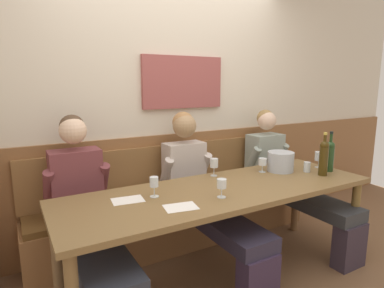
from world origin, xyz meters
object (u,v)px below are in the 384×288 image
object	(u,v)px
wine_bottle_amber_mid	(330,155)
person_right_seat	(86,211)
ice_bucket	(281,162)
wine_glass_center_rear	(283,156)
wine_glass_near_bucket	(154,183)
person_center_left_seat	(287,175)
wine_glass_mid_right	(319,157)
person_center_right_seat	(203,190)
wine_glass_center_front	(214,163)
wine_bottle_clear_water	(324,157)
dining_table	(223,198)
wine_glass_mid_left	(222,184)
wall_bench	(181,215)
water_tumbler_left	(307,167)
wine_glass_left_end	(263,162)

from	to	relation	value
wine_bottle_amber_mid	person_right_seat	bearing A→B (deg)	168.68
ice_bucket	wine_glass_center_rear	xyz separation A→B (m)	(0.15, 0.12, 0.01)
person_right_seat	wine_glass_near_bucket	bearing A→B (deg)	-30.92
person_right_seat	wine_glass_center_rear	bearing A→B (deg)	-2.04
person_center_left_seat	wine_glass_center_rear	xyz separation A→B (m)	(-0.14, -0.06, 0.23)
wine_glass_center_rear	wine_glass_mid_right	world-z (taller)	same
ice_bucket	person_center_left_seat	bearing A→B (deg)	32.39
person_center_right_seat	wine_glass_mid_right	size ratio (longest dim) A/B	8.46
wine_bottle_amber_mid	wine_glass_center_front	bearing A→B (deg)	158.53
person_center_right_seat	person_center_left_seat	world-z (taller)	person_center_right_seat
person_right_seat	person_center_left_seat	bearing A→B (deg)	-0.19
person_center_right_seat	wine_glass_mid_right	distance (m)	1.16
ice_bucket	wine_bottle_amber_mid	size ratio (longest dim) A/B	0.65
wine_bottle_clear_water	wine_glass_center_front	distance (m)	0.94
wine_bottle_amber_mid	wine_glass_near_bucket	bearing A→B (deg)	174.39
person_right_seat	person_center_right_seat	size ratio (longest dim) A/B	1.02
dining_table	wine_glass_center_front	distance (m)	0.38
ice_bucket	wine_glass_near_bucket	distance (m)	1.25
wine_glass_mid_left	wall_bench	bearing A→B (deg)	81.48
wine_bottle_clear_water	wine_glass_center_rear	distance (m)	0.42
dining_table	water_tumbler_left	size ratio (longest dim) A/B	27.31
dining_table	person_right_seat	size ratio (longest dim) A/B	1.91
wall_bench	wine_bottle_clear_water	bearing A→B (deg)	-40.96
wall_bench	person_center_right_seat	bearing A→B (deg)	-86.08
wine_bottle_amber_mid	person_center_left_seat	bearing A→B (deg)	102.22
wine_glass_mid_left	wine_glass_mid_right	distance (m)	1.27
wine_glass_center_rear	water_tumbler_left	xyz separation A→B (m)	(0.03, -0.27, -0.05)
wine_glass_near_bucket	wine_glass_left_end	world-z (taller)	wine_glass_near_bucket
wine_glass_near_bucket	wine_glass_center_rear	bearing A→B (deg)	7.48
wine_glass_left_end	wine_glass_center_rear	bearing A→B (deg)	12.77
wine_bottle_clear_water	wine_glass_center_rear	bearing A→B (deg)	98.61
wine_glass_mid_right	wine_bottle_clear_water	bearing A→B (deg)	-133.84
wall_bench	person_center_left_seat	distance (m)	1.13
person_right_seat	ice_bucket	distance (m)	1.69
person_center_left_seat	dining_table	bearing A→B (deg)	-162.25
wall_bench	person_center_left_seat	xyz separation A→B (m)	(1.02, -0.35, 0.33)
person_center_right_seat	ice_bucket	size ratio (longest dim) A/B	5.45
person_center_left_seat	wine_bottle_clear_water	size ratio (longest dim) A/B	3.34
wine_bottle_amber_mid	wine_glass_mid_right	world-z (taller)	wine_bottle_amber_mid
person_center_right_seat	ice_bucket	world-z (taller)	person_center_right_seat
wine_glass_center_front	wine_glass_mid_left	xyz separation A→B (m)	(-0.25, -0.47, -0.01)
person_center_left_seat	wall_bench	bearing A→B (deg)	160.85
ice_bucket	wine_glass_mid_right	size ratio (longest dim) A/B	1.55
wine_glass_near_bucket	person_right_seat	bearing A→B (deg)	149.08
wine_bottle_amber_mid	wine_glass_center_front	distance (m)	1.06
person_center_right_seat	wine_bottle_amber_mid	distance (m)	1.18
wine_bottle_amber_mid	wine_glass_left_end	size ratio (longest dim) A/B	2.86
wine_glass_center_front	wine_glass_center_rear	bearing A→B (deg)	-3.13
dining_table	water_tumbler_left	distance (m)	0.92
wall_bench	wine_glass_left_end	distance (m)	0.93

